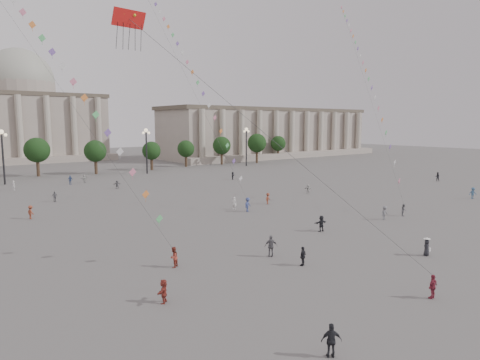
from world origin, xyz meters
TOP-DOWN VIEW (x-y plane):
  - ground at (0.00, 0.00)m, footprint 360.00×360.00m
  - hall_east at (75.00, 93.89)m, footprint 84.00×26.22m
  - hall_central at (0.00, 129.22)m, footprint 48.30×34.30m
  - tree_row at (0.00, 78.00)m, footprint 137.12×5.12m
  - lamp_post_mid_west at (-15.00, 70.00)m, footprint 2.00×0.90m
  - lamp_post_mid_east at (15.00, 70.00)m, footprint 2.00×0.90m
  - lamp_post_far_east at (45.00, 70.00)m, footprint 2.00×0.90m
  - person_crowd_0 at (-4.89, 62.14)m, footprint 1.12×0.64m
  - person_crowd_3 at (6.37, 7.69)m, footprint 1.70×0.71m
  - person_crowd_4 at (-1.97, 62.79)m, footprint 1.55×1.07m
  - person_crowd_6 at (16.97, 6.86)m, footprint 1.13×0.67m
  - person_crowd_7 at (24.14, 26.63)m, footprint 1.41×1.13m
  - person_crowd_8 at (12.25, 23.33)m, footprint 1.23×1.00m
  - person_crowd_9 at (24.67, 48.88)m, footprint 1.47×1.29m
  - person_crowd_10 at (-14.93, 61.00)m, footprint 0.58×0.71m
  - person_crowd_12 at (0.38, 51.55)m, footprint 1.48×0.81m
  - person_crowd_13 at (6.03, 23.28)m, footprint 0.69×0.77m
  - person_crowd_14 at (40.83, 7.06)m, footprint 1.37×1.23m
  - person_crowd_15 at (56.59, 21.18)m, footprint 1.10×1.14m
  - person_crowd_16 at (-12.19, 44.57)m, footprint 1.00×0.64m
  - person_crowd_17 at (-17.69, 33.87)m, footprint 0.96×1.25m
  - tourist_0 at (-1.41, -9.28)m, footprint 1.00×0.44m
  - tourist_1 at (-12.61, -10.00)m, footprint 1.12×0.97m
  - tourist_2 at (-16.25, 1.20)m, footprint 1.38×1.41m
  - tourist_3 at (-4.03, 4.28)m, footprint 1.19×1.07m
  - tourist_4 at (-3.52, 0.85)m, footprint 1.04×0.69m
  - kite_flyer_0 at (-12.32, 7.04)m, footprint 1.07×1.03m
  - kite_flyer_1 at (6.56, 20.95)m, footprint 1.43×1.14m
  - kite_flyer_2 at (20.79, 6.62)m, footprint 0.94×0.87m
  - hat_person at (7.29, -4.00)m, footprint 0.87×0.81m
  - dragon_kite at (-17.05, 2.79)m, footprint 9.08×6.51m
  - kite_train_west at (-19.58, 27.46)m, footprint 14.32×38.36m
  - kite_train_mid at (7.64, 43.45)m, footprint 2.77×42.04m
  - kite_train_east at (37.27, 26.13)m, footprint 30.85×35.88m

SIDE VIEW (x-z plane):
  - ground at x=0.00m, z-range 0.00..0.00m
  - person_crowd_7 at x=24.14m, z-range 0.00..1.50m
  - person_crowd_12 at x=0.38m, z-range 0.00..1.52m
  - kite_flyer_2 at x=20.79m, z-range 0.00..1.55m
  - person_crowd_16 at x=-12.19m, z-range 0.00..1.59m
  - person_crowd_9 at x=24.67m, z-range 0.00..1.61m
  - person_crowd_4 at x=-1.97m, z-range 0.00..1.61m
  - tourist_2 at x=-16.25m, z-range 0.00..1.62m
  - hat_person at x=7.29m, z-range -0.03..1.66m
  - tourist_4 at x=-3.52m, z-range 0.00..1.64m
  - person_crowd_8 at x=12.25m, z-range 0.00..1.67m
  - person_crowd_10 at x=-14.93m, z-range 0.00..1.67m
  - tourist_0 at x=-1.41m, z-range 0.00..1.69m
  - person_crowd_17 at x=-17.69m, z-range 0.00..1.71m
  - person_crowd_6 at x=16.97m, z-range 0.00..1.71m
  - kite_flyer_0 at x=-12.32m, z-range 0.00..1.75m
  - person_crowd_13 at x=6.03m, z-range 0.00..1.76m
  - person_crowd_3 at x=6.37m, z-range 0.00..1.79m
  - person_crowd_0 at x=-4.89m, z-range 0.00..1.79m
  - tourist_1 at x=-12.61m, z-range 0.00..1.80m
  - person_crowd_14 at x=40.83m, z-range 0.00..1.84m
  - person_crowd_15 at x=56.59m, z-range 0.00..1.85m
  - kite_flyer_1 at x=6.56m, z-range 0.00..1.93m
  - tourist_3 at x=-4.03m, z-range 0.00..1.95m
  - tree_row at x=0.00m, z-range 1.39..9.39m
  - lamp_post_mid_west at x=-15.00m, z-range 2.03..12.68m
  - lamp_post_mid_east at x=15.00m, z-range 2.03..12.68m
  - lamp_post_far_east at x=45.00m, z-range 2.03..12.68m
  - hall_east at x=75.00m, z-range -0.17..17.03m
  - hall_central at x=0.00m, z-range -3.52..31.98m
  - dragon_kite at x=-17.05m, z-range 4.36..30.48m
  - kite_train_east at x=37.27m, z-range -8.56..52.72m
  - kite_train_west at x=-19.58m, z-range -5.07..53.67m
  - kite_train_mid at x=7.64m, z-range -4.77..58.00m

